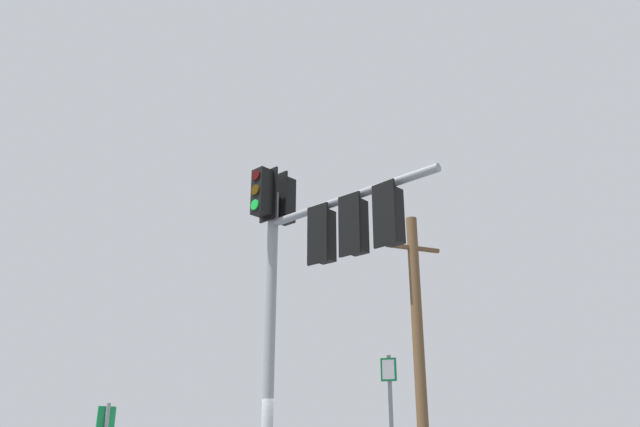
# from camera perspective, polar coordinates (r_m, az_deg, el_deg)

# --- Properties ---
(signal_mast_assembly) EXTENTS (3.40, 2.63, 6.73)m
(signal_mast_assembly) POSITION_cam_1_polar(r_m,az_deg,el_deg) (10.59, -1.27, -4.02)
(signal_mast_assembly) COLOR gray
(signal_mast_assembly) RESTS_ON ground
(utility_pole_wooden) EXTENTS (0.45, 1.90, 8.65)m
(utility_pole_wooden) POSITION_cam_1_polar(r_m,az_deg,el_deg) (19.01, 9.23, -12.53)
(utility_pole_wooden) COLOR brown
(utility_pole_wooden) RESTS_ON ground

